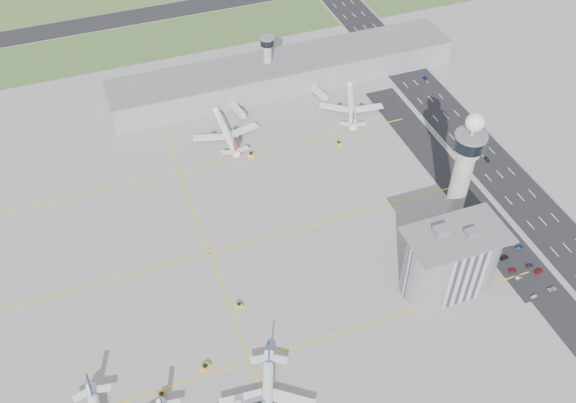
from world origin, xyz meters
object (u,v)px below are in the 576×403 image
object	(u,v)px
tug_1	(162,395)
tug_4	(251,155)
tug_5	(338,143)
car_lot_1	(519,277)
car_lot_5	(486,237)
car_hw_2	(425,78)
airplane_near_c	(267,400)
car_lot_11	(501,229)
admin_building	(451,259)
car_lot_10	(512,243)
airplane_far_b	(352,101)
car_lot_2	(513,270)
airplane_far_a	(225,127)
car_lot_7	(539,271)
car_lot_6	(552,289)
tug_2	(205,367)
car_lot_0	(534,296)
jet_bridge_far_0	(233,106)
control_tower	(463,169)
car_hw_1	(487,159)
car_hw_4	(363,38)
tug_3	(239,305)
car_lot_8	(530,265)
jet_bridge_far_1	(313,89)
car_lot_3	(504,257)
car_lot_9	(520,248)
car_lot_4	(492,247)

from	to	relation	value
tug_1	tug_4	distance (m)	142.64
tug_5	car_lot_1	distance (m)	118.90
car_lot_5	car_hw_2	xyz separation A→B (m)	(39.04, 127.27, 0.04)
airplane_near_c	car_lot_11	bearing A→B (deg)	130.65
admin_building	car_lot_10	bearing A→B (deg)	12.48
airplane_far_b	car_hw_2	size ratio (longest dim) A/B	10.29
airplane_near_c	car_lot_2	size ratio (longest dim) A/B	10.74
airplane_far_a	car_lot_7	distance (m)	175.08
car_lot_7	car_lot_10	distance (m)	18.55
tug_5	car_lot_6	bearing A→B (deg)	100.70
tug_2	car_lot_0	bearing A→B (deg)	-128.71
jet_bridge_far_0	car_lot_0	xyz separation A→B (m)	(81.59, -174.38, -2.29)
airplane_far_a	car_lot_10	size ratio (longest dim) A/B	9.42
control_tower	tug_1	size ratio (longest dim) A/B	20.08
control_tower	tug_4	world-z (taller)	control_tower
jet_bridge_far_0	car_hw_2	xyz separation A→B (m)	(120.44, -10.59, -2.26)
car_lot_5	car_hw_1	bearing A→B (deg)	-42.12
car_lot_1	car_lot_7	bearing A→B (deg)	-99.55
airplane_near_c	car_lot_6	size ratio (longest dim) A/B	10.02
tug_2	car_lot_11	size ratio (longest dim) A/B	0.93
control_tower	tug_1	xyz separation A→B (m)	(-147.76, -40.44, -34.11)
tug_1	car_hw_4	world-z (taller)	tug_1
tug_5	car_hw_2	xyz separation A→B (m)	(75.80, 39.80, -0.31)
car_lot_11	tug_5	bearing A→B (deg)	37.00
car_lot_7	control_tower	bearing A→B (deg)	19.91
tug_3	car_lot_8	size ratio (longest dim) A/B	0.90
admin_building	tug_2	size ratio (longest dim) A/B	11.57
jet_bridge_far_1	car_hw_1	xyz separation A→B (m)	(63.03, -89.96, -2.19)
airplane_far_a	car_lot_6	world-z (taller)	airplane_far_a
admin_building	airplane_far_b	world-z (taller)	admin_building
tug_2	car_lot_0	xyz separation A→B (m)	(140.92, -15.54, -0.50)
tug_3	tug_5	world-z (taller)	tug_3
car_lot_0	car_hw_1	size ratio (longest dim) A/B	0.82
car_lot_11	car_lot_3	bearing A→B (deg)	159.30
tug_4	car_lot_7	distance (m)	153.25
car_lot_0	car_lot_2	size ratio (longest dim) A/B	0.82
tug_1	car_lot_8	world-z (taller)	tug_1
car_hw_2	car_lot_9	bearing A→B (deg)	-101.65
airplane_far_b	car_lot_6	size ratio (longest dim) A/B	10.27
tug_1	car_lot_6	size ratio (longest dim) A/B	0.76
admin_building	car_hw_2	xyz separation A→B (m)	(70.44, 143.41, -14.71)
admin_building	airplane_far_b	distance (m)	131.43
car_lot_4	airplane_far_b	bearing A→B (deg)	6.18
airplane_far_a	car_lot_7	world-z (taller)	airplane_far_a
car_lot_10	tug_5	bearing A→B (deg)	33.32
car_hw_1	airplane_far_a	bearing A→B (deg)	156.61
car_lot_10	car_lot_11	xyz separation A→B (m)	(0.62, 9.56, -0.08)
car_lot_0	car_hw_1	bearing A→B (deg)	-21.26
car_lot_0	car_hw_2	size ratio (longest dim) A/B	0.77
jet_bridge_far_1	tug_1	bearing A→B (deg)	-47.85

